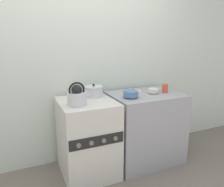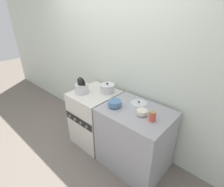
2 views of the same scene
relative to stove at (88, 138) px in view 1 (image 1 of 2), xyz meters
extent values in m
cube|color=silver|center=(0.00, 0.40, 0.82)|extent=(7.00, 0.06, 2.50)
cube|color=beige|center=(0.00, 0.00, 0.00)|extent=(0.58, 0.64, 0.85)
cube|color=black|center=(0.00, -0.32, 0.10)|extent=(0.56, 0.01, 0.11)
cylinder|color=slate|center=(-0.19, -0.33, 0.10)|extent=(0.04, 0.02, 0.04)
cylinder|color=slate|center=(-0.06, -0.33, 0.10)|extent=(0.04, 0.02, 0.04)
cylinder|color=slate|center=(0.06, -0.33, 0.10)|extent=(0.04, 0.02, 0.04)
cylinder|color=slate|center=(0.19, -0.33, 0.10)|extent=(0.04, 0.02, 0.04)
cube|color=#99999E|center=(0.74, 0.01, 0.00)|extent=(0.84, 0.65, 0.86)
cylinder|color=silver|center=(-0.13, -0.11, 0.49)|extent=(0.19, 0.19, 0.13)
sphere|color=black|center=(-0.13, -0.11, 0.58)|extent=(0.10, 0.10, 0.10)
torus|color=black|center=(-0.13, -0.11, 0.58)|extent=(0.16, 0.02, 0.16)
cone|color=silver|center=(-0.04, -0.11, 0.51)|extent=(0.10, 0.04, 0.07)
cylinder|color=silver|center=(0.13, 0.14, 0.48)|extent=(0.20, 0.20, 0.11)
cylinder|color=silver|center=(0.13, 0.14, 0.54)|extent=(0.21, 0.21, 0.01)
sphere|color=black|center=(0.13, 0.14, 0.56)|extent=(0.03, 0.03, 0.03)
cylinder|color=#4C729E|center=(0.48, -0.10, 0.44)|extent=(0.07, 0.07, 0.01)
cylinder|color=#4C729E|center=(0.48, -0.10, 0.48)|extent=(0.16, 0.16, 0.07)
cylinder|color=beige|center=(0.83, -0.02, 0.44)|extent=(0.06, 0.06, 0.01)
cylinder|color=beige|center=(0.83, -0.02, 0.47)|extent=(0.13, 0.13, 0.05)
cylinder|color=#CC4C38|center=(0.98, -0.05, 0.48)|extent=(0.07, 0.07, 0.10)
cylinder|color=#998C4C|center=(0.98, -0.05, 0.54)|extent=(0.06, 0.06, 0.01)
cylinder|color=silver|center=(0.66, 0.17, 0.44)|extent=(0.21, 0.21, 0.01)
sphere|color=black|center=(0.66, 0.17, 0.45)|extent=(0.02, 0.02, 0.02)
camera|label=1|loc=(-0.65, -2.15, 1.06)|focal=35.00mm
camera|label=2|loc=(1.70, -1.50, 1.56)|focal=28.00mm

